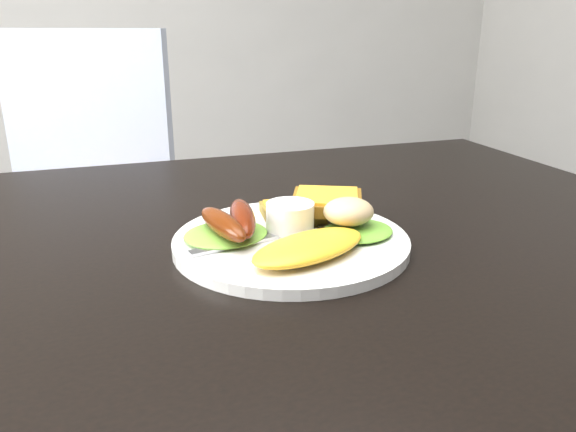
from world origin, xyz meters
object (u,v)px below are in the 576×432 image
dining_table (218,257)px  person (165,129)px  dining_chair (102,253)px  plate (291,242)px

dining_table → person: (0.01, 0.52, 0.05)m
dining_chair → person: 0.44m
dining_table → dining_chair: 0.82m
dining_chair → plate: bearing=-50.7°
dining_chair → plate: plate is taller
person → dining_table: bearing=100.4°
person → plate: 0.57m
plate → dining_table: bearing=148.5°
dining_table → plate: (0.07, -0.04, 0.03)m
dining_table → dining_chair: size_ratio=2.78×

